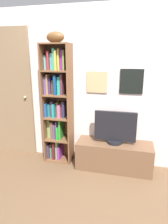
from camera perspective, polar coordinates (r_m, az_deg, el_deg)
ground at (r=2.47m, az=0.90°, el=-26.16°), size 5.20×5.20×0.04m
back_wall at (r=2.98m, az=5.83°, el=6.72°), size 4.80×0.08×2.32m
bookshelf at (r=3.08m, az=-7.74°, el=1.98°), size 0.42×0.28×1.80m
football at (r=2.96m, az=-8.23°, el=20.47°), size 0.29×0.19×0.15m
tv_stand at (r=3.05m, az=8.58°, el=-12.25°), size 1.09×0.39×0.41m
television at (r=2.88m, az=8.93°, el=-4.61°), size 0.59×0.22×0.47m
door at (r=3.54m, az=-20.90°, el=4.97°), size 0.86×0.09×2.06m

